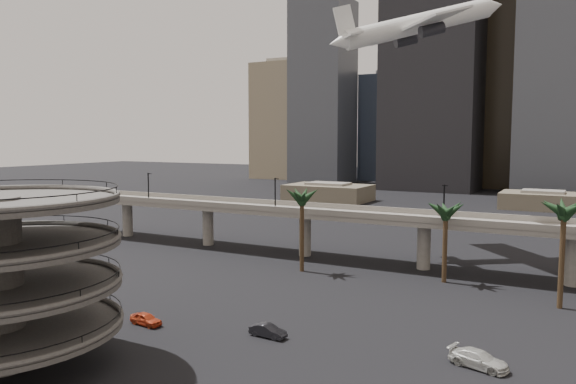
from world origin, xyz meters
The scene contains 9 objects.
ground centered at (0.00, 0.00, 0.00)m, with size 700.00×700.00×0.00m, color black.
overpass centered at (0.00, 55.00, 7.34)m, with size 130.00×9.30×14.70m.
palm_trees centered at (21.48, 47.47, 11.30)m, with size 54.40×18.40×14.00m.
low_buildings centered at (6.89, 142.30, 2.86)m, with size 135.00×27.50×6.80m.
skyline centered at (15.12, 217.08, 49.41)m, with size 269.00×86.00×134.95m.
airborne_jet centered at (4.36, 71.80, 43.04)m, with size 29.89×28.38×12.38m.
car_a centered at (-9.82, 11.85, 0.71)m, with size 1.68×4.17×1.42m, color #C63E1C.
car_b centered at (4.62, 15.22, 0.70)m, with size 1.48×4.24×1.40m, color black.
car_c centered at (26.29, 17.71, 0.82)m, with size 2.29×5.64×1.64m, color beige.
Camera 1 is at (34.93, -35.84, 21.66)m, focal length 35.00 mm.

